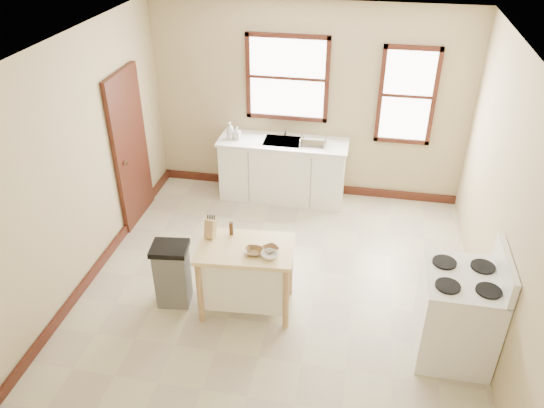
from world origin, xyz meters
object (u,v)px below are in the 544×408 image
at_px(kitchen_island, 246,278).
at_px(bowl_b, 270,249).
at_px(soap_bottle_a, 230,131).
at_px(knife_block, 210,229).
at_px(trash_bin, 173,274).
at_px(soap_bottle_b, 237,133).
at_px(gas_stove, 459,305).
at_px(bowl_a, 253,252).
at_px(bowl_c, 269,255).
at_px(dish_rack, 313,142).
at_px(pepper_grinder, 231,229).

height_order(kitchen_island, bowl_b, bowl_b).
bearing_deg(bowl_b, soap_bottle_a, 113.46).
distance_m(kitchen_island, knife_block, 0.66).
bearing_deg(knife_block, trash_bin, -148.75).
distance_m(soap_bottle_b, knife_block, 2.31).
bearing_deg(knife_block, soap_bottle_b, 106.15).
height_order(knife_block, bowl_b, knife_block).
relative_size(soap_bottle_a, gas_stove, 0.21).
xyz_separation_m(knife_block, trash_bin, (-0.42, -0.17, -0.54)).
bearing_deg(trash_bin, soap_bottle_b, 79.48).
height_order(soap_bottle_a, bowl_b, soap_bottle_a).
distance_m(bowl_a, bowl_c, 0.18).
relative_size(knife_block, bowl_a, 1.08).
bearing_deg(bowl_a, trash_bin, 177.68).
relative_size(soap_bottle_b, kitchen_island, 0.19).
bearing_deg(dish_rack, pepper_grinder, -85.89).
height_order(soap_bottle_a, trash_bin, soap_bottle_a).
relative_size(bowl_a, bowl_b, 1.18).
distance_m(soap_bottle_b, bowl_c, 2.72).
height_order(soap_bottle_a, bowl_c, soap_bottle_a).
xyz_separation_m(trash_bin, gas_stove, (2.99, -0.19, 0.23)).
distance_m(pepper_grinder, trash_bin, 0.85).
height_order(knife_block, bowl_c, knife_block).
bearing_deg(kitchen_island, bowl_a, -45.24).
xyz_separation_m(knife_block, bowl_a, (0.51, -0.21, -0.08)).
xyz_separation_m(soap_bottle_a, bowl_b, (1.05, -2.42, -0.20)).
distance_m(bowl_c, gas_stove, 1.90).
bearing_deg(gas_stove, soap_bottle_b, 136.97).
distance_m(kitchen_island, pepper_grinder, 0.56).
distance_m(soap_bottle_a, soap_bottle_b, 0.11).
bearing_deg(dish_rack, bowl_b, -73.84).
xyz_separation_m(dish_rack, knife_block, (-0.82, -2.30, -0.04)).
bearing_deg(kitchen_island, bowl_c, -28.80).
distance_m(dish_rack, bowl_c, 2.55).
height_order(kitchen_island, bowl_a, bowl_a).
relative_size(soap_bottle_a, knife_block, 1.28).
bearing_deg(kitchen_island, gas_stove, -11.07).
distance_m(knife_block, gas_stove, 2.61).
height_order(soap_bottle_a, dish_rack, soap_bottle_a).
distance_m(soap_bottle_a, trash_bin, 2.55).
bearing_deg(dish_rack, trash_bin, -97.08).
xyz_separation_m(soap_bottle_a, gas_stove, (2.94, -2.65, -0.44)).
relative_size(soap_bottle_b, bowl_a, 1.01).
height_order(dish_rack, trash_bin, dish_rack).
xyz_separation_m(dish_rack, bowl_a, (-0.31, -2.51, -0.12)).
distance_m(kitchen_island, bowl_a, 0.46).
bearing_deg(trash_bin, bowl_c, -10.83).
bearing_deg(trash_bin, knife_block, 14.77).
xyz_separation_m(soap_bottle_a, kitchen_island, (0.78, -2.41, -0.63)).
xyz_separation_m(dish_rack, bowl_b, (-0.14, -2.43, -0.12)).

